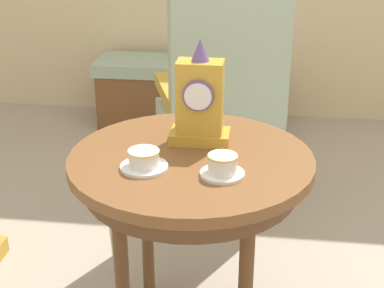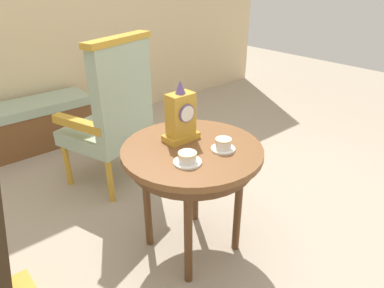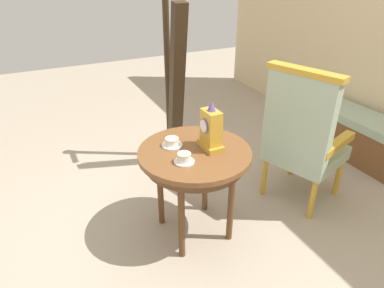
{
  "view_description": "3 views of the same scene",
  "coord_description": "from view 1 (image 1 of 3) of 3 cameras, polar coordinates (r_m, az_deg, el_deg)",
  "views": [
    {
      "loc": [
        0.19,
        -1.59,
        1.4
      ],
      "look_at": [
        -0.02,
        0.01,
        0.7
      ],
      "focal_mm": 52.99,
      "sensor_mm": 36.0,
      "label": 1
    },
    {
      "loc": [
        -1.06,
        -1.24,
        1.52
      ],
      "look_at": [
        0.08,
        0.08,
        0.63
      ],
      "focal_mm": 32.02,
      "sensor_mm": 36.0,
      "label": 2
    },
    {
      "loc": [
        1.74,
        -0.91,
        1.79
      ],
      "look_at": [
        -0.03,
        -0.04,
        0.72
      ],
      "focal_mm": 32.17,
      "sensor_mm": 36.0,
      "label": 3
    }
  ],
  "objects": [
    {
      "name": "mantel_clock",
      "position": [
        1.77,
        0.9,
        4.25
      ],
      "size": [
        0.19,
        0.11,
        0.34
      ],
      "color": "gold",
      "rests_on": "side_table"
    },
    {
      "name": "teacup_left",
      "position": [
        1.64,
        -4.87,
        -1.63
      ],
      "size": [
        0.14,
        0.14,
        0.06
      ],
      "color": "white",
      "rests_on": "side_table"
    },
    {
      "name": "side_table",
      "position": [
        1.76,
        -0.1,
        -3.43
      ],
      "size": [
        0.75,
        0.75,
        0.68
      ],
      "color": "brown",
      "rests_on": "ground"
    },
    {
      "name": "teacup_right",
      "position": [
        1.59,
        3.08,
        -2.23
      ],
      "size": [
        0.13,
        0.13,
        0.06
      ],
      "color": "white",
      "rests_on": "side_table"
    },
    {
      "name": "armchair",
      "position": [
        2.6,
        3.05,
        5.32
      ],
      "size": [
        0.68,
        0.68,
        1.14
      ],
      "color": "#9EB299",
      "rests_on": "ground"
    },
    {
      "name": "window_bench",
      "position": [
        3.76,
        -0.77,
        5.19
      ],
      "size": [
        1.15,
        0.4,
        0.44
      ],
      "color": "#9EB299",
      "rests_on": "ground"
    }
  ]
}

